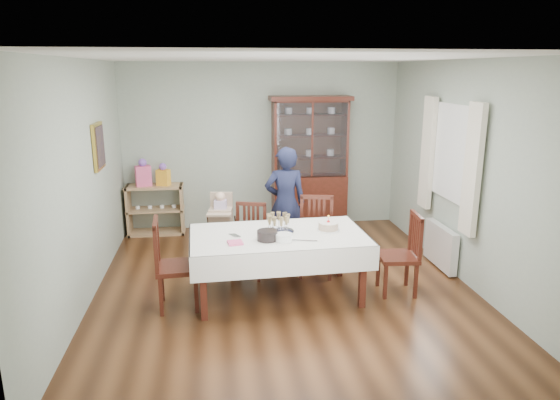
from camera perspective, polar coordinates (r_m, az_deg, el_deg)
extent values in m
plane|color=#593319|center=(6.24, 0.40, -9.70)|extent=(5.00, 5.00, 0.00)
plane|color=#9EAA99|center=(8.26, -2.06, 6.13)|extent=(4.50, 0.00, 4.50)
plane|color=#9EAA99|center=(5.93, -21.63, 1.72)|extent=(0.00, 5.00, 5.00)
plane|color=#9EAA99|center=(6.52, 20.43, 2.91)|extent=(0.00, 5.00, 5.00)
plane|color=white|center=(5.68, 0.45, 15.94)|extent=(5.00, 5.00, 0.00)
cube|color=#4C1A13|center=(5.71, -0.21, -4.29)|extent=(1.94, 1.12, 0.06)
cube|color=silver|center=(5.70, -0.21, -3.96)|extent=(2.04, 1.22, 0.01)
cube|color=#4C1A13|center=(8.31, 3.32, -0.17)|extent=(1.20, 0.45, 0.90)
cube|color=white|center=(7.92, 3.69, 6.84)|extent=(1.12, 0.01, 1.16)
cube|color=#4C1A13|center=(8.05, 3.50, 11.54)|extent=(1.30, 0.48, 0.07)
cube|color=tan|center=(8.36, -13.86, -3.57)|extent=(0.90, 0.38, 0.04)
cube|color=tan|center=(8.25, -14.02, -1.06)|extent=(0.90, 0.38, 0.03)
cube|color=tan|center=(8.16, -14.18, 1.51)|extent=(0.90, 0.38, 0.04)
cube|color=tan|center=(8.31, -16.90, -1.15)|extent=(0.04, 0.38, 0.80)
cube|color=tan|center=(8.21, -11.11, -0.97)|extent=(0.04, 0.38, 0.80)
cube|color=gold|center=(6.64, -20.04, 5.79)|extent=(0.04, 0.48, 0.58)
cube|color=white|center=(6.73, 19.17, 5.11)|extent=(0.04, 1.02, 1.22)
cube|color=silver|center=(6.18, 21.14, 3.20)|extent=(0.07, 0.30, 1.55)
cube|color=silver|center=(7.27, 16.51, 5.17)|extent=(0.07, 0.30, 1.55)
cube|color=white|center=(7.01, 17.88, -5.01)|extent=(0.10, 0.80, 0.55)
cube|color=#4C1A13|center=(6.37, -3.64, -5.07)|extent=(0.52, 0.52, 0.05)
cube|color=#4C1A13|center=(6.47, -3.31, -2.39)|extent=(0.39, 0.15, 0.49)
cube|color=#4C1A13|center=(6.41, 4.13, -4.63)|extent=(0.54, 0.54, 0.05)
cube|color=#4C1A13|center=(6.52, 4.20, -1.75)|extent=(0.43, 0.13, 0.53)
cube|color=#4C1A13|center=(5.65, -11.62, -7.55)|extent=(0.49, 0.49, 0.05)
cube|color=#4C1A13|center=(5.55, -13.92, -4.96)|extent=(0.07, 0.44, 0.54)
cube|color=#4C1A13|center=(6.05, 13.29, -6.36)|extent=(0.47, 0.47, 0.05)
cube|color=#4C1A13|center=(6.02, 15.24, -3.91)|extent=(0.08, 0.42, 0.51)
imported|color=#151931|center=(6.88, 0.61, -0.38)|extent=(0.58, 0.39, 1.58)
cube|color=tan|center=(6.98, -6.77, -1.82)|extent=(0.35, 0.32, 0.22)
cube|color=tan|center=(6.93, -6.82, -0.37)|extent=(0.32, 0.10, 0.26)
cube|color=tan|center=(6.96, -6.79, -1.24)|extent=(0.35, 0.19, 0.03)
cube|color=#C2AFD4|center=(6.94, -6.81, -0.66)|extent=(0.18, 0.15, 0.17)
sphere|color=beige|center=(6.91, -6.84, 0.37)|extent=(0.14, 0.14, 0.14)
cylinder|color=silver|center=(5.74, -0.20, -3.69)|extent=(0.36, 0.36, 0.01)
torus|color=silver|center=(5.74, -0.20, -3.60)|extent=(0.36, 0.36, 0.01)
cylinder|color=white|center=(5.84, 5.53, -3.41)|extent=(0.27, 0.27, 0.01)
cylinder|color=brown|center=(5.83, 5.54, -2.96)|extent=(0.23, 0.23, 0.08)
cylinder|color=silver|center=(5.82, 5.55, -2.56)|extent=(0.23, 0.23, 0.01)
cylinder|color=#F24C4C|center=(5.81, 5.56, -2.19)|extent=(0.01, 0.01, 0.06)
sphere|color=yellow|center=(5.79, 5.57, -1.84)|extent=(0.02, 0.02, 0.02)
cylinder|color=black|center=(5.48, -1.46, -4.06)|extent=(0.24, 0.24, 0.11)
cylinder|color=white|center=(5.45, 0.44, -4.30)|extent=(0.22, 0.22, 0.08)
cube|color=#ED5789|center=(5.40, -5.14, -4.88)|extent=(0.18, 0.18, 0.02)
cube|color=silver|center=(5.47, 2.83, -4.64)|extent=(0.28, 0.10, 0.01)
cube|color=#ED5789|center=(8.12, -15.35, 2.67)|extent=(0.27, 0.21, 0.32)
sphere|color=#E533B2|center=(8.08, -15.45, 4.14)|extent=(0.13, 0.13, 0.13)
cube|color=#FBAD27|center=(8.09, -13.19, 2.52)|extent=(0.23, 0.20, 0.25)
sphere|color=#E533B2|center=(8.06, -13.26, 3.73)|extent=(0.12, 0.12, 0.12)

